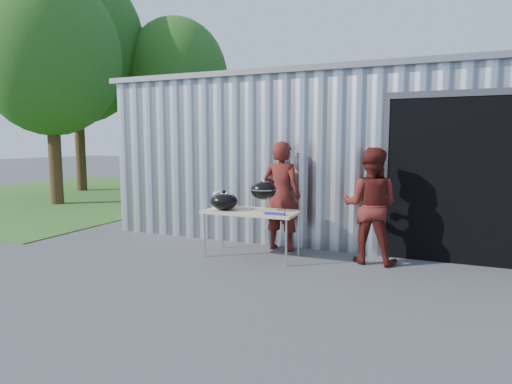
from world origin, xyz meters
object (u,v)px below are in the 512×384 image
at_px(folding_table, 252,213).
at_px(kettle_grill, 263,184).
at_px(person_bystander, 370,206).
at_px(person_cook, 282,196).

height_order(folding_table, kettle_grill, kettle_grill).
relative_size(folding_table, kettle_grill, 1.61).
height_order(folding_table, person_bystander, person_bystander).
distance_m(folding_table, person_bystander, 1.84).
relative_size(folding_table, person_cook, 0.81).
xyz_separation_m(kettle_grill, person_cook, (0.12, 0.53, -0.24)).
bearing_deg(person_bystander, kettle_grill, 12.70).
relative_size(folding_table, person_bystander, 0.85).
height_order(kettle_grill, person_bystander, person_bystander).
height_order(kettle_grill, person_cook, person_cook).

